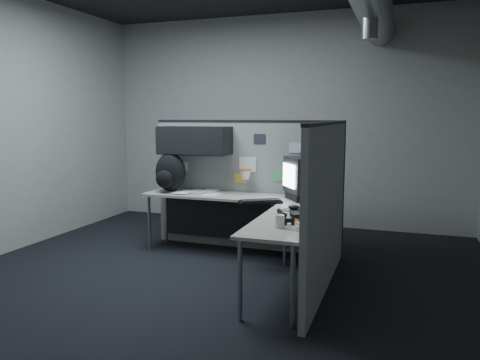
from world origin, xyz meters
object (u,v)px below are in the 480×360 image
at_px(monitor, 307,178).
at_px(desk, 249,211).
at_px(keyboard, 260,202).
at_px(phone, 289,218).
at_px(backpack, 170,173).

bearing_deg(monitor, desk, -144.62).
xyz_separation_m(desk, monitor, (0.61, 0.29, 0.37)).
xyz_separation_m(desk, keyboard, (0.17, -0.12, 0.14)).
height_order(desk, monitor, monitor).
relative_size(phone, backpack, 0.60).
distance_m(phone, backpack, 2.17).
height_order(keyboard, backpack, backpack).
height_order(monitor, backpack, backpack).
distance_m(desk, monitor, 0.77).
distance_m(monitor, phone, 1.22).
xyz_separation_m(desk, backpack, (-1.13, 0.26, 0.36)).
height_order(monitor, keyboard, monitor).
xyz_separation_m(phone, backpack, (-1.81, 1.17, 0.20)).
xyz_separation_m(keyboard, backpack, (-1.30, 0.38, 0.22)).
height_order(monitor, phone, monitor).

